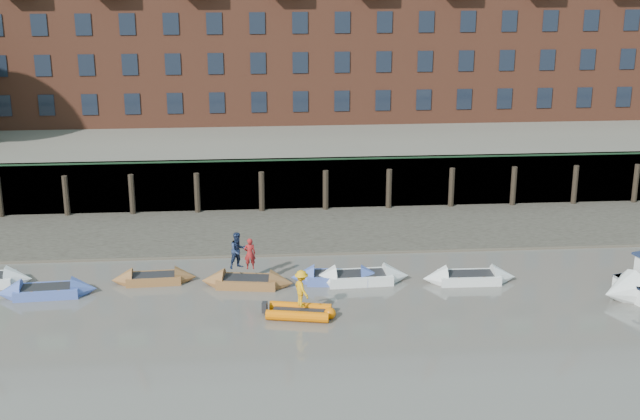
{
  "coord_description": "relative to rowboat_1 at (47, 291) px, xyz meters",
  "views": [
    {
      "loc": [
        -2.37,
        -31.49,
        17.31
      ],
      "look_at": [
        0.91,
        12.0,
        3.2
      ],
      "focal_mm": 50.0,
      "sensor_mm": 36.0,
      "label": 1
    }
  ],
  "objects": [
    {
      "name": "rowboat_4",
      "position": [
        14.25,
        0.65,
        -0.0
      ],
      "size": [
        4.82,
        1.81,
        1.37
      ],
      "rotation": [
        0.0,
        0.0,
        -0.09
      ],
      "color": "#4258A6",
      "rests_on": "ground"
    },
    {
      "name": "rowboat_2",
      "position": [
        5.02,
        1.3,
        -0.03
      ],
      "size": [
        4.28,
        1.43,
        1.23
      ],
      "rotation": [
        0.0,
        0.0,
        0.05
      ],
      "color": "brown",
      "rests_on": "ground"
    },
    {
      "name": "ground",
      "position": [
        12.61,
        -9.33,
        -0.24
      ],
      "size": [
        220.0,
        220.0,
        0.0
      ],
      "primitive_type": "plane",
      "color": "#5B564F",
      "rests_on": "ground"
    },
    {
      "name": "rowboat_5",
      "position": [
        15.38,
        0.54,
        0.01
      ],
      "size": [
        5.06,
        1.7,
        1.45
      ],
      "rotation": [
        0.0,
        0.0,
        0.05
      ],
      "color": "silver",
      "rests_on": "ground"
    },
    {
      "name": "rib_tender",
      "position": [
        12.22,
        -3.34,
        -0.0
      ],
      "size": [
        3.25,
        2.03,
        0.55
      ],
      "rotation": [
        0.0,
        0.0,
        -0.2
      ],
      "color": "#E36502",
      "rests_on": "ground"
    },
    {
      "name": "rowboat_3",
      "position": [
        9.71,
        0.46,
        -0.01
      ],
      "size": [
        4.76,
        2.0,
        1.34
      ],
      "rotation": [
        0.0,
        0.0,
        -0.15
      ],
      "color": "brown",
      "rests_on": "ground"
    },
    {
      "name": "river_wall",
      "position": [
        12.61,
        13.05,
        1.35
      ],
      "size": [
        110.0,
        1.23,
        3.3
      ],
      "color": "#2D2A26",
      "rests_on": "ground"
    },
    {
      "name": "person_rower_a",
      "position": [
        9.87,
        0.55,
        1.46
      ],
      "size": [
        0.61,
        0.43,
        1.6
      ],
      "primitive_type": "imported",
      "rotation": [
        0.0,
        0.0,
        3.23
      ],
      "color": "maroon",
      "rests_on": "rowboat_3"
    },
    {
      "name": "rowboat_6",
      "position": [
        20.88,
        0.16,
        -0.0
      ],
      "size": [
        4.73,
        1.44,
        1.37
      ],
      "rotation": [
        0.0,
        0.0,
        -0.02
      ],
      "color": "silver",
      "rests_on": "ground"
    },
    {
      "name": "person_rower_b",
      "position": [
        9.29,
        0.7,
        1.59
      ],
      "size": [
        1.13,
        1.05,
        1.86
      ],
      "primitive_type": "imported",
      "rotation": [
        0.0,
        0.0,
        0.5
      ],
      "color": "#19233F",
      "rests_on": "rowboat_3"
    },
    {
      "name": "rowboat_1",
      "position": [
        0.0,
        0.0,
        0.0
      ],
      "size": [
        4.82,
        1.71,
        1.37
      ],
      "rotation": [
        0.0,
        0.0,
        0.07
      ],
      "color": "#4258A6",
      "rests_on": "ground"
    },
    {
      "name": "person_rib_crew",
      "position": [
        12.23,
        -3.26,
        1.13
      ],
      "size": [
        1.01,
        1.28,
        1.73
      ],
      "primitive_type": "imported",
      "rotation": [
        0.0,
        0.0,
        1.95
      ],
      "color": "orange",
      "rests_on": "rib_tender"
    },
    {
      "name": "foreshore",
      "position": [
        12.61,
        8.67,
        -0.24
      ],
      "size": [
        110.0,
        8.0,
        0.5
      ],
      "primitive_type": "cube",
      "color": "#3D382F",
      "rests_on": "ground"
    },
    {
      "name": "bank_terrace",
      "position": [
        12.61,
        26.67,
        1.36
      ],
      "size": [
        110.0,
        28.0,
        3.2
      ],
      "primitive_type": "cube",
      "color": "#5E594D",
      "rests_on": "ground"
    },
    {
      "name": "mud_band",
      "position": [
        12.61,
        5.27,
        -0.24
      ],
      "size": [
        110.0,
        1.6,
        0.1
      ],
      "primitive_type": "cube",
      "color": "#4C4336",
      "rests_on": "ground"
    }
  ]
}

